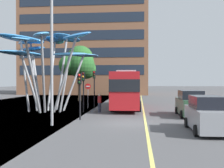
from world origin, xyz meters
TOP-DOWN VIEW (x-y plane):
  - ground at (-0.74, 0.00)m, footprint 120.00×240.00m
  - red_bus at (-0.46, 9.63)m, footprint 2.86×11.21m
  - leaf_sculpture at (-7.82, 6.04)m, footprint 9.37×10.50m
  - traffic_light_kerb_near at (-3.47, 0.99)m, footprint 0.28×0.42m
  - traffic_light_kerb_far at (-4.15, 5.58)m, footprint 0.28×0.42m
  - traffic_light_island_mid at (-3.89, 9.99)m, footprint 0.28×0.42m
  - car_parked_near at (4.49, -2.77)m, footprint 1.90×4.40m
  - car_parked_mid at (4.86, 3.97)m, footprint 1.99×4.52m
  - street_lamp at (-4.30, -1.57)m, footprint 1.83×0.44m
  - tree_pavement_near at (-7.33, 18.69)m, footprint 4.82×5.34m
  - pedestrian at (-2.73, 5.80)m, footprint 0.34×0.34m
  - no_entry_sign at (-4.38, 9.03)m, footprint 0.60×0.12m
  - backdrop_building at (-10.40, 39.48)m, footprint 25.95×11.85m

SIDE VIEW (x-z plane):
  - ground at x=-0.74m, z-range -0.10..0.00m
  - pedestrian at x=-2.73m, z-range 0.00..1.64m
  - car_parked_near at x=4.49m, z-range -0.06..1.93m
  - car_parked_mid at x=4.86m, z-range -0.06..1.99m
  - no_entry_sign at x=-4.38m, z-range 0.42..2.96m
  - red_bus at x=-0.46m, z-range 0.18..4.00m
  - traffic_light_kerb_near at x=-3.47m, z-range 0.76..4.12m
  - traffic_light_kerb_far at x=-4.15m, z-range 0.81..4.39m
  - traffic_light_island_mid at x=-3.89m, z-range 0.86..4.70m
  - tree_pavement_near at x=-7.33m, z-range 1.36..8.99m
  - street_lamp at x=-4.30m, z-range 1.10..9.47m
  - leaf_sculpture at x=-7.82m, z-range 2.04..9.61m
  - backdrop_building at x=-10.40m, z-range 0.00..23.46m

